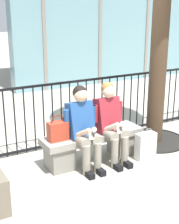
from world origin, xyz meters
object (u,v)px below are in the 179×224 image
at_px(seated_person_companion, 111,120).
at_px(shopping_bag, 145,146).
at_px(stone_bench, 93,144).
at_px(seated_person_with_phone, 83,125).
at_px(handbag_on_bench, 58,131).

xyz_separation_m(seated_person_companion, shopping_bag, (0.49, -0.24, -0.43)).
xyz_separation_m(stone_bench, seated_person_with_phone, (-0.24, -0.13, 0.38)).
bearing_deg(shopping_bag, seated_person_companion, 153.99).
relative_size(stone_bench, seated_person_companion, 1.32).
height_order(stone_bench, shopping_bag, shopping_bag).
height_order(stone_bench, handbag_on_bench, handbag_on_bench).
height_order(seated_person_companion, handbag_on_bench, seated_person_companion).
distance_m(seated_person_with_phone, seated_person_companion, 0.47).
relative_size(seated_person_companion, shopping_bag, 2.33).
height_order(seated_person_with_phone, seated_person_companion, same).
bearing_deg(seated_person_with_phone, stone_bench, 28.68).
bearing_deg(handbag_on_bench, stone_bench, 0.99).
bearing_deg(seated_person_companion, seated_person_with_phone, 180.00).
distance_m(seated_person_with_phone, shopping_bag, 1.09).
distance_m(handbag_on_bench, shopping_bag, 1.41).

